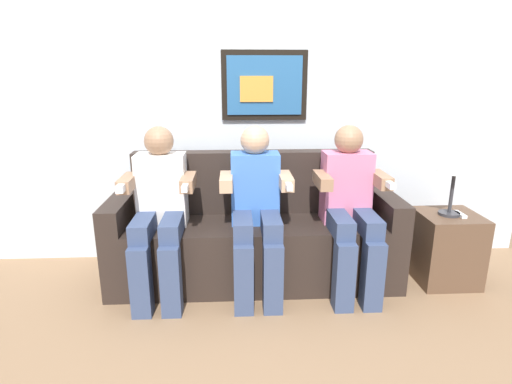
% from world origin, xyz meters
% --- Properties ---
extents(ground_plane, '(5.71, 5.71, 0.00)m').
position_xyz_m(ground_plane, '(0.00, 0.00, 0.00)').
color(ground_plane, '#8C6B4C').
extents(back_wall_assembly, '(4.40, 0.10, 2.60)m').
position_xyz_m(back_wall_assembly, '(0.00, 0.76, 1.30)').
color(back_wall_assembly, silver).
rests_on(back_wall_assembly, ground_plane).
extents(couch, '(2.00, 0.58, 0.90)m').
position_xyz_m(couch, '(0.00, 0.33, 0.31)').
color(couch, '#2D231E').
rests_on(couch, ground_plane).
extents(person_on_left, '(0.46, 0.56, 1.11)m').
position_xyz_m(person_on_left, '(-0.62, 0.16, 0.61)').
color(person_on_left, white).
rests_on(person_on_left, ground_plane).
extents(person_in_middle, '(0.46, 0.56, 1.11)m').
position_xyz_m(person_in_middle, '(0.00, 0.16, 0.61)').
color(person_in_middle, '#3F72CC').
rests_on(person_in_middle, ground_plane).
extents(person_on_right, '(0.46, 0.56, 1.11)m').
position_xyz_m(person_on_right, '(0.62, 0.16, 0.61)').
color(person_on_right, pink).
rests_on(person_on_right, ground_plane).
extents(side_table_right, '(0.40, 0.40, 0.50)m').
position_xyz_m(side_table_right, '(1.35, 0.22, 0.25)').
color(side_table_right, brown).
rests_on(side_table_right, ground_plane).
extents(table_lamp, '(0.22, 0.22, 0.46)m').
position_xyz_m(table_lamp, '(1.33, 0.21, 0.86)').
color(table_lamp, '#333338').
rests_on(table_lamp, side_table_right).
extents(spare_remote_on_table, '(0.04, 0.13, 0.02)m').
position_xyz_m(spare_remote_on_table, '(1.40, 0.19, 0.51)').
color(spare_remote_on_table, white).
rests_on(spare_remote_on_table, side_table_right).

